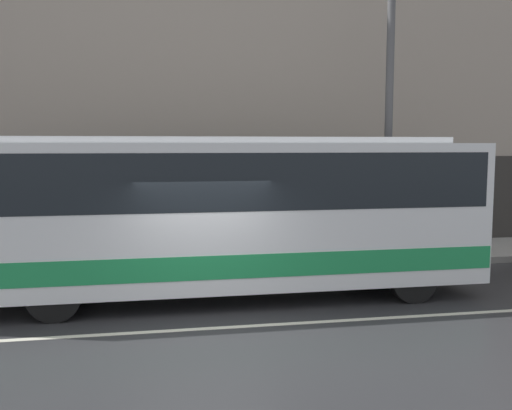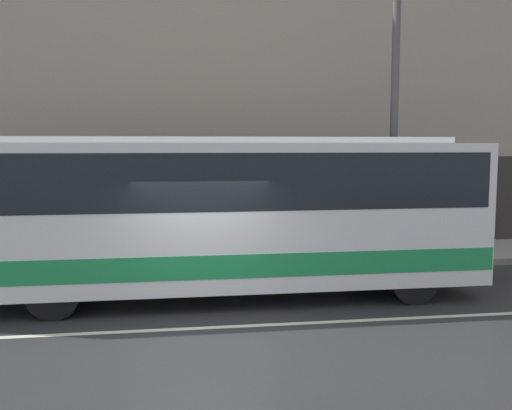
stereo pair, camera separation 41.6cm
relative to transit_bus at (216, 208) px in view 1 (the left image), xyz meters
name	(u,v)px [view 1 (the left image)]	position (x,y,z in m)	size (l,w,h in m)	color
ground_plane	(209,329)	(-0.38, -2.02, -1.87)	(60.00, 60.00, 0.00)	#2D2D30
sidewalk	(188,261)	(-0.38, 3.42, -1.78)	(60.00, 2.90, 0.18)	gray
building_facade	(181,27)	(-0.38, 5.02, 4.59)	(60.00, 0.35, 13.34)	gray
lane_stripe	(209,328)	(-0.38, -2.02, -1.86)	(54.00, 0.14, 0.01)	beige
transit_bus	(216,208)	(0.00, 0.00, 0.00)	(10.91, 2.55, 3.31)	white
utility_pole_near	(389,107)	(4.79, 2.45, 2.26)	(0.20, 0.20, 7.90)	#4C4C4F
pedestrian_waiting	(162,231)	(-1.04, 2.80, -0.86)	(0.36, 0.36, 1.77)	#333338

